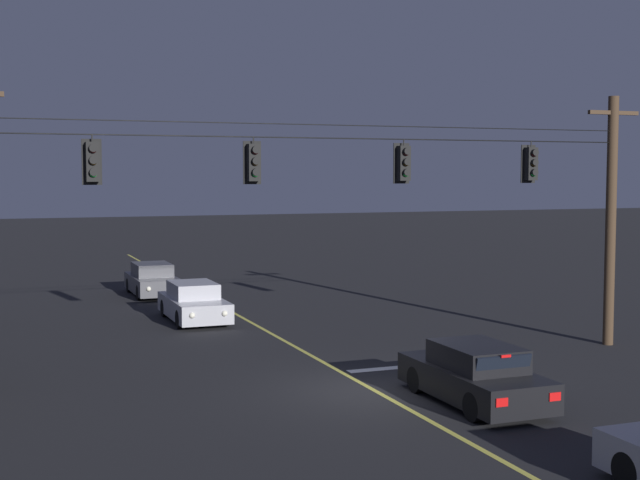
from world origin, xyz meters
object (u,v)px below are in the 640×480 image
Objects in this scene: traffic_light_leftmost at (93,162)px; traffic_light_right_inner at (531,164)px; traffic_light_centre at (404,163)px; car_waiting_near_lane at (475,376)px; car_oncoming_lead at (194,303)px; car_oncoming_trailing at (153,280)px; traffic_light_left_inner at (254,162)px.

traffic_light_right_inner is (12.53, 0.00, 0.00)m from traffic_light_leftmost.
traffic_light_centre is 6.75m from car_waiting_near_lane.
car_oncoming_lead is (-3.48, 13.50, -0.00)m from car_waiting_near_lane.
traffic_light_leftmost is 1.00× the size of traffic_light_right_inner.
traffic_light_leftmost is at bearing -104.93° from car_oncoming_trailing.
traffic_light_centre reaches higher than car_oncoming_trailing.
traffic_light_left_inner is 1.00× the size of traffic_light_centre.
traffic_light_leftmost is at bearing 180.00° from traffic_light_right_inner.
car_waiting_near_lane is (-4.58, -4.60, -4.92)m from traffic_light_right_inner.
car_oncoming_trailing is at bearing 89.13° from traffic_light_left_inner.
traffic_light_leftmost is at bearing 149.92° from car_waiting_near_lane.
traffic_light_leftmost is 10.42m from car_waiting_near_lane.
traffic_light_leftmost and traffic_light_left_inner have the same top height.
traffic_light_centre is 0.28× the size of car_waiting_near_lane.
traffic_light_leftmost and traffic_light_centre have the same top height.
car_waiting_near_lane is (-0.44, -4.60, -4.92)m from traffic_light_centre.
traffic_light_right_inner is 0.28× the size of car_oncoming_trailing.
traffic_light_centre reaches higher than car_waiting_near_lane.
traffic_light_leftmost and traffic_light_right_inner have the same top height.
traffic_light_leftmost reaches higher than car_oncoming_lead.
traffic_light_right_inner is 12.98m from car_oncoming_lead.
car_oncoming_lead and car_oncoming_trailing have the same top height.
traffic_light_right_inner is at bearing 0.00° from traffic_light_leftmost.
car_waiting_near_lane is at bearing -75.57° from car_oncoming_lead.
car_oncoming_trailing is (-0.16, 7.27, 0.00)m from car_oncoming_lead.
car_waiting_near_lane is at bearing -80.08° from car_oncoming_trailing.
traffic_light_right_inner is (4.15, 0.00, 0.00)m from traffic_light_centre.
car_waiting_near_lane is at bearing -49.88° from traffic_light_left_inner.
traffic_light_left_inner reaches higher than car_oncoming_lead.
car_oncoming_trailing is at bearing 75.07° from traffic_light_leftmost.
traffic_light_centre is at bearing 0.00° from traffic_light_leftmost.
traffic_light_centre is 17.39m from car_oncoming_trailing.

